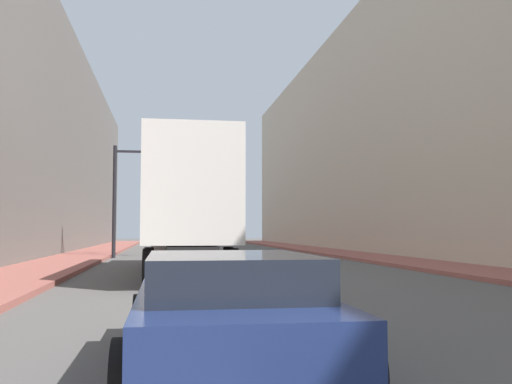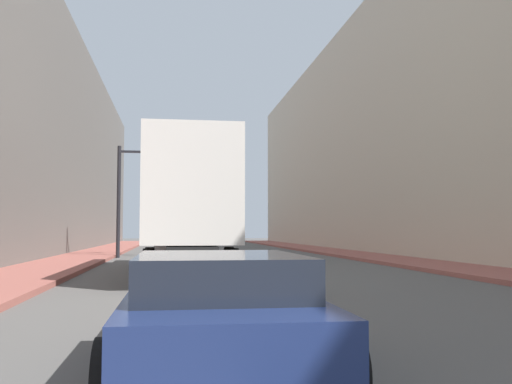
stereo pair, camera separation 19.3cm
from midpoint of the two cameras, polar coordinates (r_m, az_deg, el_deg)
sidewalk_right at (r=31.43m, az=10.83°, el=-6.28°), size 2.94×80.00×0.15m
sidewalk_left at (r=30.03m, az=-16.78°, el=-6.31°), size 2.94×80.00×0.15m
building_right at (r=33.73m, az=17.91°, el=7.30°), size 6.00×80.00×15.72m
semi_truck at (r=19.99m, az=-6.66°, el=-1.39°), size 2.48×13.06×4.10m
sedan_car at (r=6.20m, az=-3.03°, el=-11.88°), size 2.12×4.35×1.22m
traffic_signal_gantry at (r=30.96m, az=-10.84°, el=1.14°), size 5.78×0.35×5.94m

